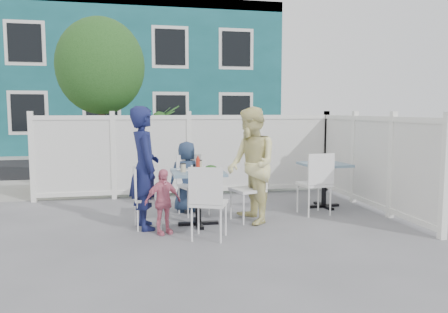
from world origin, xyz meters
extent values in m
plane|color=slate|center=(0.00, 0.00, 0.00)|extent=(80.00, 80.00, 0.00)
cube|color=gray|center=(0.00, 3.80, 0.01)|extent=(24.00, 2.60, 0.01)
cube|color=black|center=(0.00, 7.50, 0.00)|extent=(24.00, 5.00, 0.01)
cube|color=gray|center=(0.00, 10.60, 0.01)|extent=(24.00, 1.60, 0.01)
cube|color=#155257|center=(-0.50, 14.00, 3.00)|extent=(11.00, 6.00, 6.00)
cube|color=white|center=(-0.50, 11.04, 5.80)|extent=(11.00, 0.08, 0.40)
cube|color=black|center=(-3.00, 11.02, 1.60)|extent=(1.20, 0.04, 1.40)
cube|color=black|center=(1.00, 11.02, 1.60)|extent=(1.20, 0.04, 1.40)
cube|color=black|center=(-3.00, 11.02, 4.10)|extent=(1.20, 0.04, 1.40)
cube|color=black|center=(1.00, 11.02, 4.10)|extent=(1.20, 0.04, 1.40)
cube|color=white|center=(0.10, 2.40, 0.82)|extent=(5.80, 0.04, 1.40)
cube|color=white|center=(0.10, 2.40, 1.56)|extent=(5.86, 0.08, 0.08)
cube|color=white|center=(0.10, 2.40, 0.06)|extent=(5.86, 0.08, 0.12)
cube|color=white|center=(3.00, 0.60, 0.82)|extent=(0.04, 3.60, 1.40)
cube|color=white|center=(3.00, 0.60, 1.56)|extent=(0.08, 3.66, 0.08)
cube|color=white|center=(3.00, 0.60, 0.06)|extent=(0.08, 3.66, 0.12)
cylinder|color=#382316|center=(-1.60, 3.30, 1.20)|extent=(0.12, 0.12, 2.40)
ellipsoid|color=#193D14|center=(-1.60, 3.30, 2.60)|extent=(1.80, 1.62, 1.98)
cube|color=gold|center=(-2.39, 4.00, 0.62)|extent=(0.72, 0.56, 1.23)
imported|color=#193D14|center=(-0.39, 3.10, 0.90)|extent=(1.11, 1.11, 1.79)
imported|color=#193D14|center=(1.47, 3.00, 0.72)|extent=(1.71, 1.69, 1.44)
cube|color=slate|center=(-0.05, 0.18, 0.79)|extent=(0.78, 0.78, 0.04)
cylinder|color=black|center=(-0.05, 0.18, 0.39)|extent=(0.09, 0.09, 0.74)
cube|color=black|center=(-0.05, 0.18, 0.02)|extent=(0.60, 0.10, 0.04)
cube|color=black|center=(-0.05, 0.18, 0.02)|extent=(0.10, 0.60, 0.04)
cube|color=slate|center=(2.29, 0.91, 0.75)|extent=(0.79, 0.79, 0.04)
cylinder|color=black|center=(2.29, 0.91, 0.38)|extent=(0.08, 0.08, 0.71)
cube|color=black|center=(2.29, 0.91, 0.02)|extent=(0.58, 0.13, 0.04)
cube|color=black|center=(2.29, 0.91, 0.02)|extent=(0.13, 0.58, 0.04)
cube|color=white|center=(-0.79, 0.17, 0.43)|extent=(0.41, 0.43, 0.04)
cube|color=white|center=(-0.97, 0.16, 0.67)|extent=(0.06, 0.40, 0.43)
cylinder|color=white|center=(-0.64, 0.35, 0.21)|extent=(0.02, 0.02, 0.43)
cylinder|color=white|center=(-0.61, 0.01, 0.21)|extent=(0.02, 0.02, 0.43)
cylinder|color=white|center=(-0.96, 0.33, 0.21)|extent=(0.02, 0.02, 0.43)
cylinder|color=white|center=(-0.94, -0.01, 0.21)|extent=(0.02, 0.02, 0.43)
cube|color=white|center=(0.72, 0.25, 0.49)|extent=(0.54, 0.56, 0.04)
cube|color=white|center=(0.92, 0.31, 0.76)|extent=(0.16, 0.44, 0.49)
cylinder|color=white|center=(0.60, 0.02, 0.24)|extent=(0.03, 0.03, 0.49)
cylinder|color=white|center=(0.49, 0.39, 0.24)|extent=(0.03, 0.03, 0.49)
cylinder|color=white|center=(0.95, 0.12, 0.24)|extent=(0.03, 0.03, 0.49)
cylinder|color=white|center=(0.84, 0.49, 0.24)|extent=(0.03, 0.03, 0.49)
cube|color=white|center=(-0.02, 0.84, 0.47)|extent=(0.54, 0.53, 0.04)
cube|color=white|center=(-0.08, 1.03, 0.73)|extent=(0.43, 0.16, 0.47)
cylinder|color=white|center=(0.21, 0.73, 0.23)|extent=(0.02, 0.02, 0.47)
cylinder|color=white|center=(-0.15, 0.62, 0.23)|extent=(0.02, 0.02, 0.47)
cylinder|color=white|center=(0.10, 1.07, 0.23)|extent=(0.02, 0.02, 0.47)
cylinder|color=white|center=(-0.25, 0.96, 0.23)|extent=(0.02, 0.02, 0.47)
cube|color=white|center=(-0.01, -0.54, 0.48)|extent=(0.57, 0.56, 0.04)
cube|color=white|center=(-0.09, -0.72, 0.74)|extent=(0.42, 0.20, 0.48)
cylinder|color=white|center=(-0.12, -0.30, 0.24)|extent=(0.03, 0.03, 0.48)
cylinder|color=white|center=(0.23, -0.44, 0.24)|extent=(0.03, 0.03, 0.48)
cylinder|color=white|center=(-0.26, -0.63, 0.24)|extent=(0.03, 0.03, 0.48)
cylinder|color=white|center=(0.10, -0.78, 0.24)|extent=(0.03, 0.03, 0.48)
cube|color=white|center=(1.91, 0.47, 0.49)|extent=(0.51, 0.49, 0.04)
cube|color=white|center=(1.93, 0.26, 0.77)|extent=(0.46, 0.09, 0.49)
cylinder|color=white|center=(1.69, 0.63, 0.25)|extent=(0.03, 0.03, 0.49)
cylinder|color=white|center=(2.08, 0.68, 0.25)|extent=(0.03, 0.03, 0.49)
cylinder|color=white|center=(1.73, 0.26, 0.25)|extent=(0.03, 0.03, 0.49)
cylinder|color=white|center=(2.12, 0.31, 0.25)|extent=(0.03, 0.03, 0.49)
imported|color=#151B4A|center=(-0.83, 0.16, 0.88)|extent=(0.53, 0.70, 1.76)
imported|color=#F0DF52|center=(0.76, 0.16, 0.88)|extent=(0.75, 0.92, 1.76)
imported|color=navy|center=(-0.11, 1.07, 0.59)|extent=(0.60, 0.42, 1.19)
imported|color=#DA6F8C|center=(-0.60, -0.20, 0.45)|extent=(0.57, 0.41, 0.90)
cylinder|color=white|center=(-0.06, 0.01, 0.82)|extent=(0.26, 0.26, 0.02)
cylinder|color=white|center=(-0.25, 0.30, 0.81)|extent=(0.20, 0.20, 0.01)
imported|color=white|center=(0.14, 0.18, 0.84)|extent=(0.23, 0.23, 0.06)
cylinder|color=beige|center=(-0.28, 0.13, 0.87)|extent=(0.08, 0.08, 0.12)
cylinder|color=beige|center=(0.00, 0.41, 0.87)|extent=(0.08, 0.08, 0.12)
cylinder|color=#B12517|center=(-0.05, 0.21, 0.90)|extent=(0.06, 0.06, 0.19)
cylinder|color=white|center=(-0.12, 0.39, 0.84)|extent=(0.03, 0.03, 0.06)
cylinder|color=black|center=(-0.08, 0.41, 0.84)|extent=(0.03, 0.03, 0.08)
camera|label=1|loc=(-0.98, -6.12, 1.70)|focal=35.00mm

